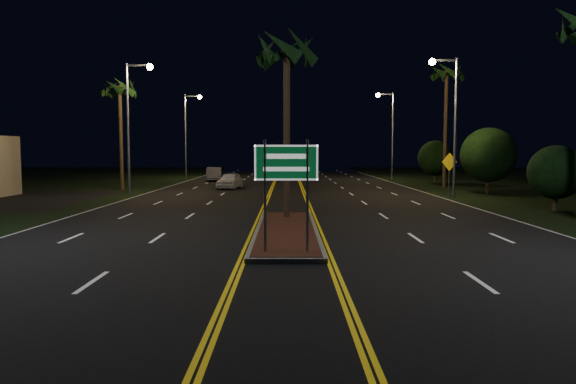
{
  "coord_description": "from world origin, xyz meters",
  "views": [
    {
      "loc": [
        0.04,
        -11.67,
        3.05
      ],
      "look_at": [
        0.05,
        2.42,
        1.9
      ],
      "focal_mm": 32.0,
      "sensor_mm": 36.0,
      "label": 1
    }
  ],
  "objects_px": {
    "palm_median": "(287,50)",
    "car_far": "(214,173)",
    "streetlight_right_far": "(389,125)",
    "palm_left_far": "(120,89)",
    "car_near": "(230,179)",
    "streetlight_left_far": "(189,126)",
    "shrub_mid": "(488,155)",
    "shrub_far": "(436,158)",
    "streetlight_right_mid": "(450,110)",
    "warning_sign": "(449,167)",
    "median_island": "(287,231)",
    "highway_sign": "(286,173)",
    "palm_right_far": "(447,74)",
    "shrub_near": "(556,172)",
    "streetlight_left_mid": "(133,112)"
  },
  "relations": [
    {
      "from": "car_near",
      "to": "palm_median",
      "type": "bearing_deg",
      "value": -67.97
    },
    {
      "from": "streetlight_left_far",
      "to": "car_far",
      "type": "distance_m",
      "value": 7.53
    },
    {
      "from": "streetlight_left_mid",
      "to": "palm_left_far",
      "type": "height_order",
      "value": "streetlight_left_mid"
    },
    {
      "from": "median_island",
      "to": "streetlight_left_mid",
      "type": "xyz_separation_m",
      "value": [
        -10.61,
        17.0,
        5.57
      ]
    },
    {
      "from": "warning_sign",
      "to": "car_near",
      "type": "bearing_deg",
      "value": 133.97
    },
    {
      "from": "highway_sign",
      "to": "palm_right_far",
      "type": "distance_m",
      "value": 30.81
    },
    {
      "from": "streetlight_right_far",
      "to": "car_far",
      "type": "distance_m",
      "value": 18.74
    },
    {
      "from": "palm_right_far",
      "to": "car_near",
      "type": "bearing_deg",
      "value": -177.32
    },
    {
      "from": "streetlight_right_far",
      "to": "palm_median",
      "type": "height_order",
      "value": "streetlight_right_far"
    },
    {
      "from": "median_island",
      "to": "warning_sign",
      "type": "bearing_deg",
      "value": 54.94
    },
    {
      "from": "streetlight_right_far",
      "to": "palm_right_far",
      "type": "height_order",
      "value": "palm_right_far"
    },
    {
      "from": "streetlight_left_far",
      "to": "streetlight_right_mid",
      "type": "height_order",
      "value": "same"
    },
    {
      "from": "palm_left_far",
      "to": "car_far",
      "type": "bearing_deg",
      "value": 64.01
    },
    {
      "from": "palm_right_far",
      "to": "warning_sign",
      "type": "relative_size",
      "value": 3.57
    },
    {
      "from": "highway_sign",
      "to": "car_far",
      "type": "bearing_deg",
      "value": 101.28
    },
    {
      "from": "streetlight_right_mid",
      "to": "shrub_mid",
      "type": "relative_size",
      "value": 1.95
    },
    {
      "from": "palm_left_far",
      "to": "car_near",
      "type": "height_order",
      "value": "palm_left_far"
    },
    {
      "from": "palm_median",
      "to": "car_far",
      "type": "relative_size",
      "value": 1.75
    },
    {
      "from": "median_island",
      "to": "streetlight_left_mid",
      "type": "bearing_deg",
      "value": 121.98
    },
    {
      "from": "streetlight_left_far",
      "to": "palm_right_far",
      "type": "bearing_deg",
      "value": -30.88
    },
    {
      "from": "streetlight_left_far",
      "to": "car_far",
      "type": "relative_size",
      "value": 1.89
    },
    {
      "from": "streetlight_right_far",
      "to": "shrub_far",
      "type": "distance_m",
      "value": 7.56
    },
    {
      "from": "palm_median",
      "to": "shrub_mid",
      "type": "xyz_separation_m",
      "value": [
        14.0,
        13.5,
        -4.55
      ]
    },
    {
      "from": "streetlight_right_far",
      "to": "median_island",
      "type": "bearing_deg",
      "value": -106.87
    },
    {
      "from": "median_island",
      "to": "highway_sign",
      "type": "xyz_separation_m",
      "value": [
        0.0,
        -4.2,
        2.32
      ]
    },
    {
      "from": "palm_left_far",
      "to": "shrub_far",
      "type": "distance_m",
      "value": 28.3
    },
    {
      "from": "streetlight_right_mid",
      "to": "warning_sign",
      "type": "xyz_separation_m",
      "value": [
        0.19,
        0.39,
        -3.74
      ]
    },
    {
      "from": "streetlight_left_mid",
      "to": "shrub_near",
      "type": "relative_size",
      "value": 2.73
    },
    {
      "from": "palm_median",
      "to": "warning_sign",
      "type": "distance_m",
      "value": 16.93
    },
    {
      "from": "shrub_near",
      "to": "palm_median",
      "type": "bearing_deg",
      "value": -165.47
    },
    {
      "from": "palm_left_far",
      "to": "car_far",
      "type": "height_order",
      "value": "palm_left_far"
    },
    {
      "from": "streetlight_right_far",
      "to": "shrub_mid",
      "type": "xyz_separation_m",
      "value": [
        3.39,
        -18.0,
        -2.93
      ]
    },
    {
      "from": "streetlight_left_mid",
      "to": "car_far",
      "type": "bearing_deg",
      "value": 77.74
    },
    {
      "from": "median_island",
      "to": "shrub_mid",
      "type": "distance_m",
      "value": 22.18
    },
    {
      "from": "palm_median",
      "to": "car_near",
      "type": "bearing_deg",
      "value": 103.76
    },
    {
      "from": "palm_median",
      "to": "shrub_near",
      "type": "xyz_separation_m",
      "value": [
        13.5,
        3.5,
        -5.33
      ]
    },
    {
      "from": "streetlight_right_far",
      "to": "shrub_mid",
      "type": "distance_m",
      "value": 18.55
    },
    {
      "from": "streetlight_right_far",
      "to": "warning_sign",
      "type": "distance_m",
      "value": 19.96
    },
    {
      "from": "palm_right_far",
      "to": "shrub_far",
      "type": "relative_size",
      "value": 2.6
    },
    {
      "from": "streetlight_right_mid",
      "to": "streetlight_right_far",
      "type": "bearing_deg",
      "value": 90.0
    },
    {
      "from": "shrub_far",
      "to": "palm_median",
      "type": "bearing_deg",
      "value": -118.42
    },
    {
      "from": "shrub_near",
      "to": "car_far",
      "type": "distance_m",
      "value": 32.78
    },
    {
      "from": "median_island",
      "to": "streetlight_right_far",
      "type": "height_order",
      "value": "streetlight_right_far"
    },
    {
      "from": "streetlight_left_far",
      "to": "median_island",
      "type": "bearing_deg",
      "value": -74.0
    },
    {
      "from": "streetlight_right_far",
      "to": "car_near",
      "type": "bearing_deg",
      "value": -139.85
    },
    {
      "from": "palm_median",
      "to": "shrub_mid",
      "type": "height_order",
      "value": "palm_median"
    },
    {
      "from": "streetlight_left_far",
      "to": "palm_median",
      "type": "relative_size",
      "value": 1.08
    },
    {
      "from": "streetlight_left_far",
      "to": "shrub_far",
      "type": "xyz_separation_m",
      "value": [
        24.41,
        -8.0,
        -3.32
      ]
    },
    {
      "from": "palm_left_far",
      "to": "car_near",
      "type": "xyz_separation_m",
      "value": [
        8.22,
        1.19,
        -7.0
      ]
    },
    {
      "from": "palm_left_far",
      "to": "shrub_near",
      "type": "relative_size",
      "value": 2.67
    }
  ]
}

